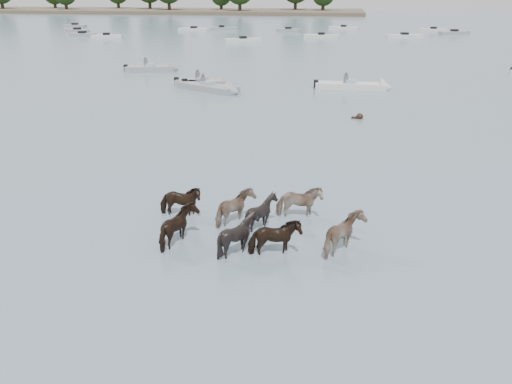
# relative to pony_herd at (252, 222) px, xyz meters

# --- Properties ---
(ground) EXTENTS (400.00, 400.00, 0.00)m
(ground) POSITION_rel_pony_herd_xyz_m (-1.33, -0.42, -0.51)
(ground) COLOR slate
(ground) RESTS_ON ground
(shoreline) EXTENTS (160.00, 30.00, 1.00)m
(shoreline) POSITION_rel_pony_herd_xyz_m (-71.33, 149.58, -0.01)
(shoreline) COLOR #4C4233
(shoreline) RESTS_ON ground
(pony_herd) EXTENTS (7.14, 4.00, 1.40)m
(pony_herd) POSITION_rel_pony_herd_xyz_m (0.00, 0.00, 0.00)
(pony_herd) COLOR black
(pony_herd) RESTS_ON ground
(swimming_pony) EXTENTS (0.72, 0.44, 0.44)m
(swimming_pony) POSITION_rel_pony_herd_xyz_m (3.81, 16.74, -0.41)
(swimming_pony) COLOR black
(swimming_pony) RESTS_ON ground
(motorboat_a) EXTENTS (5.00, 1.92, 1.92)m
(motorboat_a) POSITION_rel_pony_herd_xyz_m (-7.79, 26.26, -0.28)
(motorboat_a) COLOR gray
(motorboat_a) RESTS_ON ground
(motorboat_b) EXTENTS (5.72, 4.13, 1.92)m
(motorboat_b) POSITION_rel_pony_herd_xyz_m (-6.85, 23.81, -0.28)
(motorboat_b) COLOR gray
(motorboat_b) RESTS_ON ground
(motorboat_c) EXTENTS (6.07, 1.60, 1.92)m
(motorboat_c) POSITION_rel_pony_herd_xyz_m (4.21, 26.59, -0.29)
(motorboat_c) COLOR silver
(motorboat_c) RESTS_ON ground
(motorboat_f) EXTENTS (5.29, 2.76, 1.92)m
(motorboat_f) POSITION_rel_pony_herd_xyz_m (-14.75, 33.14, -0.28)
(motorboat_f) COLOR gray
(motorboat_f) RESTS_ON ground
(distant_flotilla) EXTENTS (102.11, 29.41, 0.93)m
(distant_flotilla) POSITION_rel_pony_herd_xyz_m (-0.12, 76.58, -0.25)
(distant_flotilla) COLOR gray
(distant_flotilla) RESTS_ON ground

